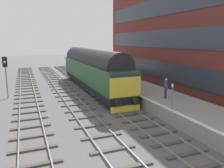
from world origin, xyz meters
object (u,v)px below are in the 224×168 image
Objects in this scene: diesel_locomotive at (92,68)px; waiting_passenger at (166,86)px; signal_post_near at (6,72)px; platform_number_sign at (173,92)px.

diesel_locomotive reaches higher than waiting_passenger.
diesel_locomotive is 4.59× the size of signal_post_near.
diesel_locomotive is at bearing 5.51° from signal_post_near.
diesel_locomotive is at bearing 35.61° from waiting_passenger.
diesel_locomotive is 11.41× the size of waiting_passenger.
diesel_locomotive is 9.00m from signal_post_near.
signal_post_near is at bearing 133.14° from platform_number_sign.
signal_post_near is at bearing 70.98° from waiting_passenger.
platform_number_sign is at bearing -81.15° from diesel_locomotive.
signal_post_near is (-8.96, -0.86, 0.16)m from diesel_locomotive.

